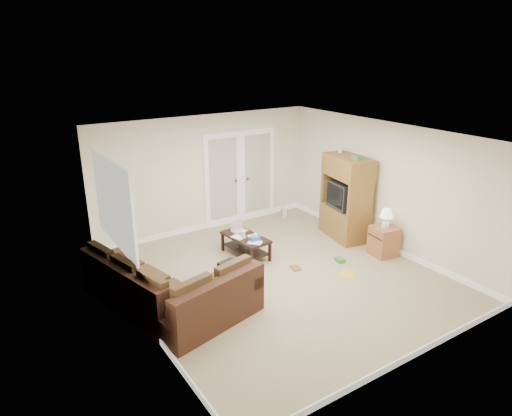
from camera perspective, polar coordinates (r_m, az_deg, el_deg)
floor at (r=8.12m, az=2.99°, el=-8.59°), size 5.50×5.50×0.00m
ceiling at (r=7.28m, az=3.34°, el=9.03°), size 5.00×5.50×0.02m
wall_left at (r=6.55m, az=-14.89°, el=-4.32°), size 0.02×5.50×2.50m
wall_right at (r=9.24m, az=15.82°, el=2.63°), size 0.02×5.50×2.50m
wall_back at (r=9.85m, az=-6.31°, el=4.31°), size 5.00×0.02×2.50m
wall_front at (r=5.81m, az=19.47°, el=-8.02°), size 5.00×0.02×2.50m
baseboards at (r=8.09m, az=3.00°, el=-8.28°), size 5.00×5.50×0.10m
french_doors at (r=10.28m, az=-1.94°, el=3.82°), size 1.80×0.05×2.13m
window_left at (r=7.35m, az=-17.35°, el=0.61°), size 0.05×1.92×1.42m
sectional_sofa at (r=7.11m, az=-10.92°, el=-10.54°), size 2.22×2.63×0.78m
coffee_table at (r=8.79m, az=-1.35°, el=-4.61°), size 0.59×1.05×0.69m
tv_armoire at (r=9.60m, az=11.20°, el=1.34°), size 0.78×1.18×1.87m
side_cabinet at (r=9.11m, az=15.69°, el=-3.72°), size 0.50×0.50×0.94m
space_heater at (r=10.74m, az=3.48°, el=-0.54°), size 0.11×0.10×0.27m
floor_magazine at (r=8.35m, az=11.32°, el=-8.08°), size 0.39×0.37×0.01m
floor_greenbox at (r=8.77m, az=10.44°, el=-6.40°), size 0.16×0.20×0.07m
floor_book at (r=8.39m, az=4.46°, el=-7.57°), size 0.22×0.26×0.02m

